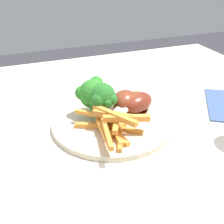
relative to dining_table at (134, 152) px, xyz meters
name	(u,v)px	position (x,y,z in m)	size (l,w,h in m)	color
dining_table	(134,152)	(0.00, 0.00, 0.00)	(0.96, 0.87, 0.74)	silver
dinner_plate	(112,122)	(-0.07, -0.03, 0.12)	(0.26, 0.26, 0.01)	beige
broccoli_floret_front	(99,99)	(-0.09, -0.01, 0.17)	(0.05, 0.05, 0.07)	#7DBD54
broccoli_floret_middle	(93,93)	(-0.10, 0.02, 0.17)	(0.07, 0.07, 0.08)	#8CBC4B
broccoli_floret_back	(102,97)	(-0.09, -0.01, 0.17)	(0.06, 0.06, 0.08)	#86AC5D
carrot_fries_pile	(113,125)	(-0.09, -0.07, 0.14)	(0.13, 0.16, 0.05)	orange
chicken_drumstick_near	(134,103)	(-0.01, -0.01, 0.14)	(0.12, 0.10, 0.04)	#542312
chicken_drumstick_far	(134,104)	(-0.01, -0.01, 0.14)	(0.13, 0.08, 0.04)	#4E190F
chicken_drumstick_extra	(124,102)	(-0.03, 0.00, 0.15)	(0.10, 0.10, 0.05)	#571F11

